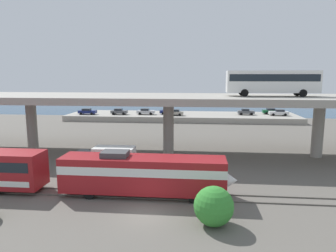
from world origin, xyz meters
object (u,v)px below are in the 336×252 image
object	(u,v)px
train_locomotive	(151,173)
parked_car_3	(87,111)
service_truck_west	(107,159)
parked_car_1	(169,111)
parked_car_5	(146,111)
parked_car_7	(271,111)
parked_car_4	(175,112)
transit_bus_on_overpass	(272,81)
parked_car_6	(119,111)
parked_car_2	(246,112)
parked_car_0	(279,112)

from	to	relation	value
train_locomotive	parked_car_3	size ratio (longest dim) A/B	3.64
service_truck_west	parked_car_1	size ratio (longest dim) A/B	1.48
parked_car_5	parked_car_7	xyz separation A→B (m)	(31.67, 3.97, -0.00)
parked_car_3	parked_car_4	size ratio (longest dim) A/B	1.01
transit_bus_on_overpass	parked_car_7	xyz separation A→B (m)	(8.75, 37.21, -8.23)
service_truck_west	parked_car_6	distance (m)	43.17
parked_car_6	parked_car_2	bearing A→B (deg)	4.65
parked_car_0	parked_car_2	size ratio (longest dim) A/B	1.13
parked_car_1	parked_car_4	distance (m)	2.72
parked_car_6	train_locomotive	bearing A→B (deg)	-72.18
parked_car_2	parked_car_3	world-z (taller)	same
parked_car_2	service_truck_west	bearing A→B (deg)	-116.35
train_locomotive	parked_car_2	size ratio (longest dim) A/B	4.02
train_locomotive	parked_car_7	distance (m)	57.76
parked_car_0	parked_car_4	bearing A→B (deg)	5.14
service_truck_west	parked_car_7	xyz separation A→B (m)	(28.82, 46.79, 0.49)
train_locomotive	parked_car_7	xyz separation A→B (m)	(22.75, 53.09, -0.07)
parked_car_4	parked_car_5	size ratio (longest dim) A/B	1.00
parked_car_3	parked_car_5	xyz separation A→B (m)	(14.65, 1.38, 0.00)
parked_car_2	parked_car_3	xyz separation A→B (m)	(-39.63, -3.25, 0.00)
parked_car_3	service_truck_west	bearing A→B (deg)	-67.11
train_locomotive	parked_car_6	bearing A→B (deg)	107.82
parked_car_2	parked_car_4	bearing A→B (deg)	-170.05
parked_car_3	parked_car_7	world-z (taller)	same
parked_car_4	train_locomotive	bearing A→B (deg)	91.83
transit_bus_on_overpass	parked_car_5	xyz separation A→B (m)	(-22.92, 33.24, -8.23)
parked_car_5	parked_car_7	bearing A→B (deg)	7.15
service_truck_west	parked_car_4	distance (m)	41.85
parked_car_4	parked_car_7	size ratio (longest dim) A/B	1.00
train_locomotive	transit_bus_on_overpass	xyz separation A→B (m)	(14.00, 15.88, 8.16)
service_truck_west	parked_car_3	xyz separation A→B (m)	(-17.49, 41.44, 0.49)
train_locomotive	transit_bus_on_overpass	size ratio (longest dim) A/B	1.35
train_locomotive	service_truck_west	bearing A→B (deg)	133.96
parked_car_3	parked_car_7	size ratio (longest dim) A/B	1.00
parked_car_3	parked_car_0	bearing A→B (deg)	2.95
transit_bus_on_overpass	parked_car_0	xyz separation A→B (m)	(9.88, 34.30, -8.23)
parked_car_3	parked_car_7	xyz separation A→B (m)	(46.31, 5.36, -0.00)
train_locomotive	parked_car_1	xyz separation A→B (m)	(-3.16, 50.07, -0.07)
service_truck_west	parked_car_5	xyz separation A→B (m)	(-2.85, 42.82, 0.49)
parked_car_4	parked_car_6	world-z (taller)	same
parked_car_4	parked_car_5	distance (m)	7.49
service_truck_west	parked_car_4	world-z (taller)	service_truck_west
parked_car_3	parked_car_2	bearing A→B (deg)	4.69
transit_bus_on_overpass	parked_car_4	xyz separation A→B (m)	(-15.53, 32.02, -8.23)
transit_bus_on_overpass	parked_car_2	bearing A→B (deg)	-93.36
service_truck_west	parked_car_4	size ratio (longest dim) A/B	1.54
train_locomotive	parked_car_6	xyz separation A→B (m)	(-15.56, 48.41, -0.07)
parked_car_7	parked_car_3	bearing A→B (deg)	-173.40
service_truck_west	parked_car_5	bearing A→B (deg)	-86.20
train_locomotive	parked_car_1	world-z (taller)	train_locomotive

